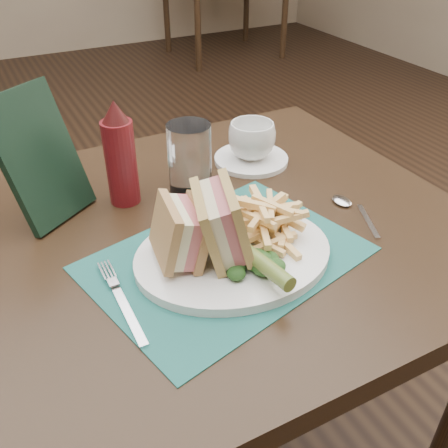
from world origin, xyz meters
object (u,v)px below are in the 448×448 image
Objects in this scene: table_main at (204,374)px; drinking_glass at (190,159)px; placemat at (226,258)px; sandwich_half_b at (208,223)px; plate at (233,255)px; sandwich_half_a at (166,235)px; saucer at (251,159)px; coffee_cup at (252,140)px; ketchup_bottle at (120,153)px; table_bg_right at (224,8)px; check_presenter at (40,157)px.

drinking_glass is (0.03, 0.11, 0.44)m from table_main.
drinking_glass is at bearing 72.36° from table_main.
placemat is 0.08m from sandwich_half_b.
plate is 2.65× the size of sandwich_half_b.
sandwich_half_a is 0.38m from saucer.
saucer is at bearing 53.31° from placemat.
coffee_cup is 0.51× the size of ketchup_bottle.
drinking_glass is 0.70× the size of ketchup_bottle.
plate is at bearing -86.35° from table_main.
saucer is at bearing 0.00° from coffee_cup.
sandwich_half_b reaches higher than table_bg_right.
placemat is 2.63× the size of saucer.
check_presenter reaches higher than sandwich_half_b.
plate is 2.00× the size of saucer.
ketchup_bottle reaches higher than drinking_glass.
sandwich_half_a is at bearing -138.90° from saucer.
saucer is (0.19, 0.26, 0.00)m from placemat.
sandwich_half_b is 0.34m from coffee_cup.
ketchup_bottle reaches higher than saucer.
sandwich_half_a is 0.38m from coffee_cup.
plate is (0.01, -0.11, 0.38)m from table_main.
coffee_cup is 0.42× the size of check_presenter.
drinking_glass is at bearing 80.19° from placemat.
ketchup_bottle is (-0.09, 0.24, 0.08)m from plate.
plate reaches higher than placemat.
sandwich_half_a is at bearing -91.92° from ketchup_bottle.
ketchup_bottle is at bearing -174.26° from coffee_cup.
placemat is (-1.76, -3.38, 0.38)m from table_bg_right.
plate is at bearing -4.01° from sandwich_half_a.
table_bg_right is 3.67m from ketchup_bottle.
sandwich_half_a is 0.73× the size of drinking_glass.
check_presenter is at bearing 124.47° from sandwich_half_a.
sandwich_half_b is (0.06, -0.01, 0.01)m from sandwich_half_a.
ketchup_bottle reaches higher than table_bg_right.
saucer is 0.81× the size of ketchup_bottle.
table_bg_right is at bearing 63.37° from saucer.
ketchup_bottle reaches higher than table_main.
drinking_glass is at bearing -11.12° from ketchup_bottle.
table_bg_right is 3.51m from coffee_cup.
saucer is (0.28, 0.25, -0.06)m from sandwich_half_a.
saucer is 1.15× the size of drinking_glass.
table_main is at bearing 90.59° from sandwich_half_b.
placemat is (-0.00, -0.10, 0.38)m from table_main.
placemat is 0.11m from sandwich_half_a.
check_presenter is (-0.24, 0.04, 0.04)m from drinking_glass.
table_bg_right is 3.72m from check_presenter.
plate is at bearing 6.42° from sandwich_half_b.
ketchup_bottle is (-0.28, -0.03, 0.05)m from coffee_cup.
coffee_cup is 0.28m from ketchup_bottle.
table_main is 0.45m from drinking_glass.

